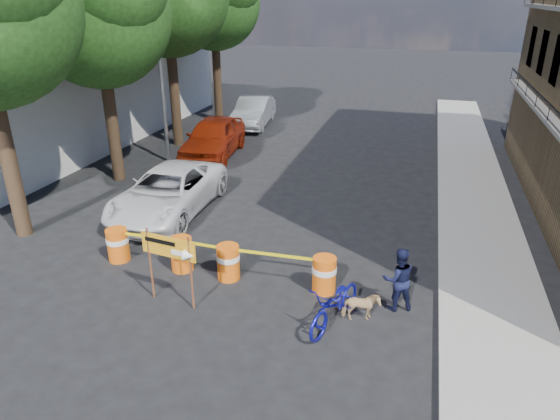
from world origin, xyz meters
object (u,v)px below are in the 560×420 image
Objects in this scene: barrel_mid_left at (182,253)px; bicycle at (336,285)px; barrel_far_right at (324,274)px; sedan_red at (213,137)px; sedan_silver at (254,112)px; barrel_mid_right at (228,261)px; suv_white at (168,192)px; dog at (361,307)px; pedestrian at (398,279)px; detour_sign at (175,254)px; barrel_far_left at (118,244)px.

barrel_mid_left is 0.45× the size of bicycle.
barrel_far_right is 11.60m from sedan_red.
sedan_red reaches higher than sedan_silver.
barrel_mid_right is 3.17m from bicycle.
sedan_silver is at bearing 94.17° from suv_white.
barrel_far_right is 0.17× the size of suv_white.
bicycle is 2.46× the size of dog.
dog is 7.96m from suv_white.
barrel_mid_right reaches higher than dog.
barrel_mid_right is at bearing -23.05° from pedestrian.
dog is (4.06, 0.55, -0.97)m from detour_sign.
dog is at bearing 15.44° from detour_sign.
suv_white is 11.87m from sedan_silver.
barrel_far_right is 3.50m from detour_sign.
barrel_mid_left is at bearing 121.61° from detour_sign.
detour_sign is at bearing -30.18° from barrel_far_left.
barrel_mid_right is 4.74m from suv_white.
sedan_red is at bearing 126.03° from barrel_far_right.
detour_sign is at bearing -6.32° from pedestrian.
sedan_red is at bearing 19.78° from dog.
barrel_mid_right is 15.79m from sedan_silver.
barrel_far_right is (3.71, 0.01, 0.00)m from barrel_mid_left.
pedestrian reaches higher than barrel_mid_left.
barrel_far_left is 3.01m from detour_sign.
barrel_mid_right is 1.76m from detour_sign.
barrel_far_left is at bearing -179.69° from barrel_mid_left.
barrel_mid_left is 1.81m from detour_sign.
barrel_mid_left is 0.18× the size of sedan_red.
detour_sign is (-0.66, -1.40, 0.84)m from barrel_mid_right.
sedan_silver is (-1.35, 15.08, 0.28)m from barrel_far_left.
sedan_red is at bearing -69.36° from pedestrian.
suv_white is 1.05× the size of sedan_red.
bicycle is at bearing -68.46° from barrel_far_right.
detour_sign is at bearing 80.26° from dog.
barrel_mid_left is 1.12× the size of dog.
barrel_mid_right is (1.31, -0.07, 0.00)m from barrel_mid_left.
sedan_silver is (-7.41, 16.30, -0.23)m from bicycle.
pedestrian is 17.55m from sedan_silver.
barrel_mid_left is (1.85, 0.01, 0.00)m from barrel_far_left.
barrel_far_left is 7.28m from pedestrian.
suv_white is at bearing 40.96° from dog.
barrel_far_right is at bearing -71.39° from sedan_silver.
suv_white is (-6.27, 4.49, -0.27)m from bicycle.
barrel_mid_right is at bearing 176.63° from bicycle.
suv_white is at bearing 127.66° from detour_sign.
suv_white reaches higher than barrel_mid_right.
bicycle is 7.71m from suv_white.
barrel_far_right is at bearing 0.09° from barrel_mid_left.
bicycle is at bearing -61.54° from sedan_red.
sedan_silver reaches higher than barrel_mid_left.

